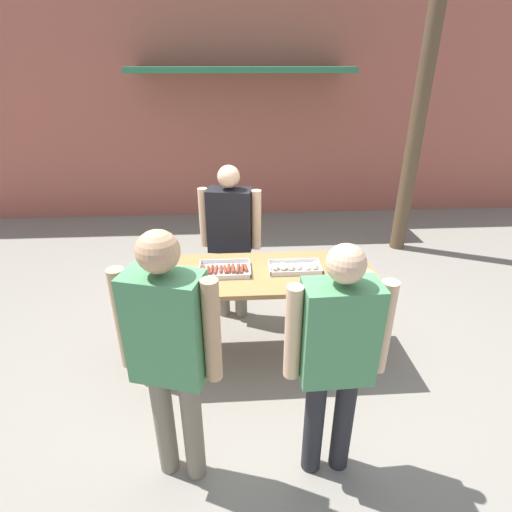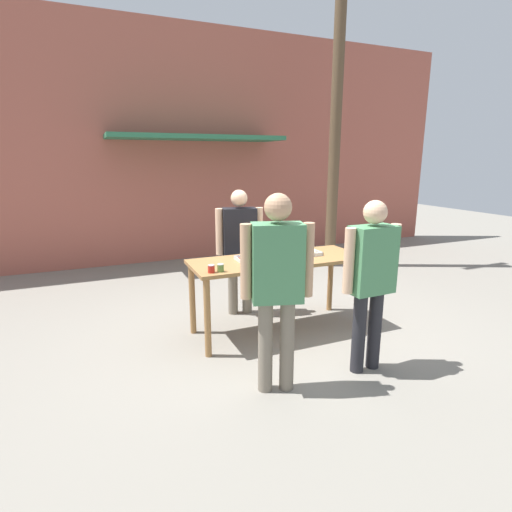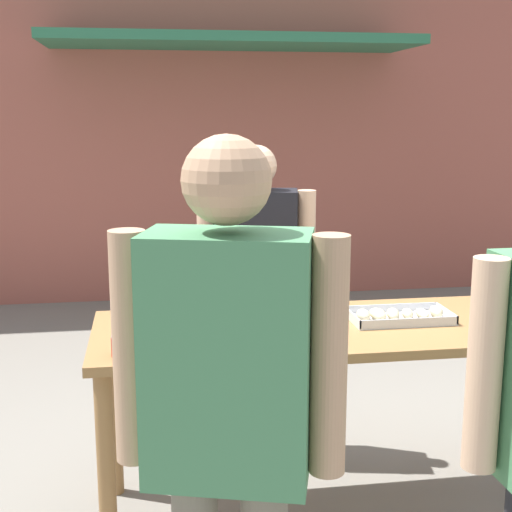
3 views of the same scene
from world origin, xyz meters
name	(u,v)px [view 3 (image 3 of 3)]	position (x,y,z in m)	size (l,w,h in m)	color
ground_plane	(324,511)	(0.00, 0.00, 0.00)	(24.00, 24.00, 0.00)	gray
building_facade_back	(225,63)	(0.00, 3.98, 2.26)	(12.00, 1.11, 4.50)	#A85647
serving_table	(327,350)	(0.00, 0.00, 0.78)	(2.03, 0.76, 0.89)	olive
food_tray_sausages	(268,323)	(-0.26, 0.03, 0.91)	(0.44, 0.30, 0.04)	silver
food_tray_buns	(399,316)	(0.33, 0.02, 0.92)	(0.45, 0.24, 0.06)	silver
condiment_jar_mustard	(120,346)	(-0.88, -0.27, 0.93)	(0.07, 0.07, 0.08)	#B22319
condiment_jar_ketchup	(146,345)	(-0.78, -0.27, 0.93)	(0.07, 0.07, 0.08)	#567A38
person_server_behind_table	(256,273)	(-0.21, 0.69, 0.98)	(0.61, 0.31, 1.64)	#756B5B
person_customer_holding_hotdog	(228,405)	(-0.57, -1.15, 1.05)	(0.60, 0.35, 1.76)	#756B5B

